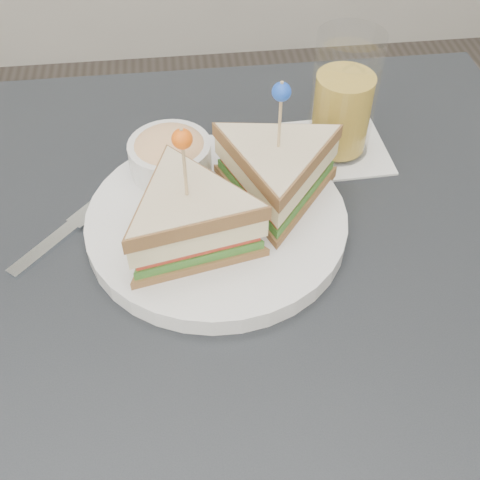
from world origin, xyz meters
name	(u,v)px	position (x,y,z in m)	size (l,w,h in m)	color
table	(232,326)	(0.00, 0.00, 0.67)	(0.80, 0.80, 0.75)	black
plate_meal	(224,197)	(0.00, 0.08, 0.79)	(0.35, 0.35, 0.16)	white
cutlery_knife	(80,220)	(-0.16, 0.10, 0.75)	(0.15, 0.17, 0.01)	white
drink_set	(343,102)	(0.15, 0.20, 0.82)	(0.12, 0.12, 0.15)	silver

